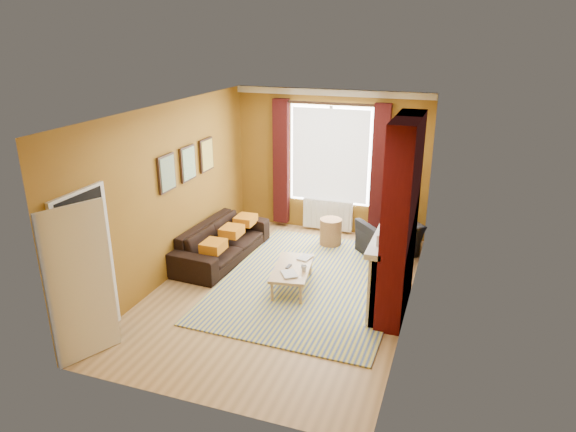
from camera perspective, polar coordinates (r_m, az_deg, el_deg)
The scene contains 12 objects.
ground at distance 8.12m, azimuth -0.59°, elevation -8.22°, with size 5.50×5.50×0.00m, color #9A7546.
room_walls at distance 7.64m, azimuth 4.52°, elevation 1.17°, with size 3.82×5.54×2.83m.
striped_rug at distance 8.36m, azimuth 2.62°, elevation -7.28°, with size 2.82×3.85×0.02m.
sofa at distance 9.14m, azimuth -7.35°, elevation -2.83°, with size 2.18×0.85×0.64m, color black.
armchair at distance 9.37m, azimuth 11.17°, elevation -2.48°, with size 0.97×0.84×0.63m, color black.
coffee_table at distance 8.04m, azimuth 0.47°, elevation -5.93°, with size 0.71×1.16×0.36m.
wicker_stool at distance 9.68m, azimuth 4.76°, elevation -1.79°, with size 0.52×0.52×0.51m.
floor_lamp at distance 9.34m, azimuth 13.13°, elevation 3.83°, with size 0.33×0.33×1.67m.
book_a at distance 7.74m, azimuth -0.62°, elevation -6.57°, with size 0.21×0.28×0.03m, color #999999.
book_b at distance 8.35m, azimuth 1.33°, elevation -4.51°, with size 0.19×0.25×0.02m, color #999999.
mug at distance 7.87m, azimuth 1.78°, elevation -5.83°, with size 0.10×0.10×0.09m, color #999999.
tv_remote at distance 8.01m, azimuth 0.07°, elevation -5.63°, with size 0.06×0.16×0.02m.
Camera 1 is at (2.45, -6.72, 3.85)m, focal length 32.00 mm.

